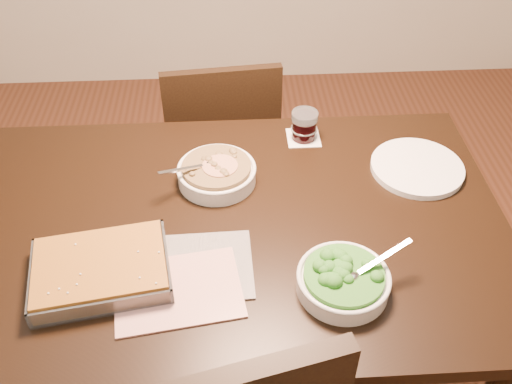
{
  "coord_description": "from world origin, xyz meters",
  "views": [
    {
      "loc": [
        0.0,
        -1.03,
        1.77
      ],
      "look_at": [
        0.06,
        0.05,
        0.8
      ],
      "focal_mm": 40.0,
      "sensor_mm": 36.0,
      "label": 1
    }
  ],
  "objects": [
    {
      "name": "wine_tumbler",
      "position": [
        0.22,
        0.34,
        0.8
      ],
      "size": [
        0.08,
        0.08,
        0.09
      ],
      "color": "black",
      "rests_on": "coaster"
    },
    {
      "name": "broccoli_bowl",
      "position": [
        0.24,
        -0.23,
        0.78
      ],
      "size": [
        0.23,
        0.21,
        0.08
      ],
      "color": "white",
      "rests_on": "table"
    },
    {
      "name": "magazine_b",
      "position": [
        -0.1,
        -0.15,
        0.75
      ],
      "size": [
        0.3,
        0.22,
        0.01
      ],
      "primitive_type": "cube",
      "rotation": [
        0.0,
        0.0,
        0.03
      ],
      "color": "#282830",
      "rests_on": "table"
    },
    {
      "name": "baking_dish",
      "position": [
        -0.3,
        -0.17,
        0.78
      ],
      "size": [
        0.34,
        0.27,
        0.06
      ],
      "rotation": [
        0.0,
        0.0,
        0.16
      ],
      "color": "silver",
      "rests_on": "table"
    },
    {
      "name": "ground",
      "position": [
        0.0,
        0.0,
        0.0
      ],
      "size": [
        4.0,
        4.0,
        0.0
      ],
      "primitive_type": "plane",
      "color": "#462414",
      "rests_on": "ground"
    },
    {
      "name": "stew_bowl",
      "position": [
        -0.04,
        0.16,
        0.78
      ],
      "size": [
        0.22,
        0.21,
        0.08
      ],
      "color": "white",
      "rests_on": "table"
    },
    {
      "name": "chair_far",
      "position": [
        -0.03,
        0.7,
        0.47
      ],
      "size": [
        0.43,
        0.43,
        0.85
      ],
      "rotation": [
        0.0,
        0.0,
        3.24
      ],
      "color": "black",
      "rests_on": "ground"
    },
    {
      "name": "coaster",
      "position": [
        0.22,
        0.34,
        0.75
      ],
      "size": [
        0.1,
        0.1,
        0.0
      ],
      "primitive_type": "cube",
      "color": "white",
      "rests_on": "table"
    },
    {
      "name": "magazine_a",
      "position": [
        -0.13,
        -0.21,
        0.75
      ],
      "size": [
        0.31,
        0.24,
        0.01
      ],
      "primitive_type": "cube",
      "rotation": [
        0.0,
        0.0,
        0.14
      ],
      "color": "#9D302D",
      "rests_on": "table"
    },
    {
      "name": "dinner_plate",
      "position": [
        0.52,
        0.18,
        0.76
      ],
      "size": [
        0.26,
        0.26,
        0.02
      ],
      "primitive_type": "cylinder",
      "color": "white",
      "rests_on": "table"
    },
    {
      "name": "table",
      "position": [
        0.0,
        0.0,
        0.65
      ],
      "size": [
        1.4,
        0.9,
        0.75
      ],
      "color": "black",
      "rests_on": "ground"
    }
  ]
}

